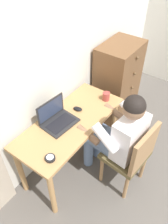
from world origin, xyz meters
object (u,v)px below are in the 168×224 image
chair (132,155)px  coffee_mug (106,96)px  dresser (117,82)px  person_seated (118,134)px  computer_mouse (78,109)px  desk_clock (50,158)px  desk (71,129)px  laptop (57,118)px

chair → coffee_mug: (0.35, 0.53, 0.28)m
dresser → coffee_mug: bearing=-163.5°
dresser → person_seated: size_ratio=0.92×
person_seated → chair: bearing=-95.1°
computer_mouse → desk_clock: 0.68m
chair → computer_mouse: chair is taller
coffee_mug → person_seated: bearing=-133.1°
desk → laptop: 0.21m
laptop → desk: bearing=-46.8°
computer_mouse → desk_clock: (-0.65, -0.19, -0.00)m
dresser → desk_clock: 1.62m
laptop → desk_clock: bearing=-146.8°
person_seated → computer_mouse: size_ratio=12.04×
chair → laptop: bearing=108.5°
computer_mouse → desk_clock: computer_mouse is taller
dresser → desk: bearing=-176.5°
desk → person_seated: bearing=-69.4°
person_seated → desk_clock: bearing=154.3°
chair → computer_mouse: bearing=88.5°
desk → coffee_mug: 0.54m
laptop → desk_clock: size_ratio=4.01×
laptop → computer_mouse: laptop is taller
laptop → coffee_mug: 0.63m
dresser → coffee_mug: 0.68m
desk → coffee_mug: bearing=-12.7°
desk → laptop: (-0.09, 0.10, 0.17)m
dresser → computer_mouse: 0.96m
desk → computer_mouse: computer_mouse is taller
chair → laptop: 0.83m
person_seated → coffee_mug: person_seated is taller
chair → desk_clock: 0.84m
desk → chair: 0.68m
dresser → coffee_mug: (-0.61, -0.18, 0.23)m
coffee_mug → chair: bearing=-122.9°
laptop → desk_clock: (-0.38, -0.25, -0.04)m
person_seated → desk_clock: (-0.65, 0.31, 0.07)m
desk → dresser: size_ratio=1.14×
dresser → person_seated: 1.09m
dresser → laptop: size_ratio=3.06×
dresser → chair: (-0.96, -0.72, -0.05)m
computer_mouse → coffee_mug: coffee_mug is taller
desk_clock → dresser: bearing=8.0°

